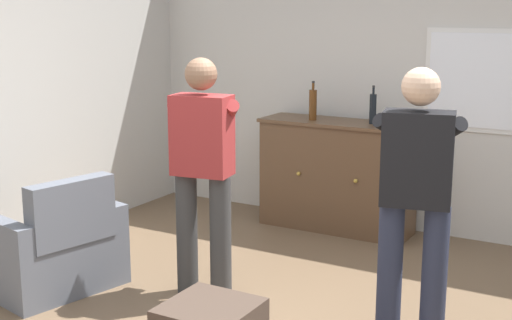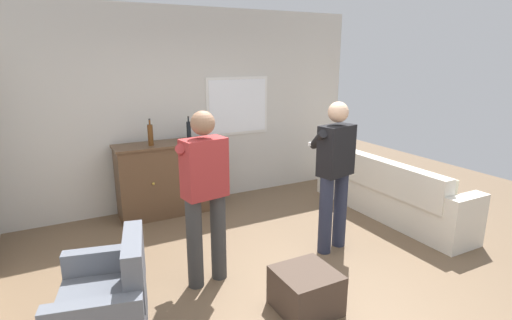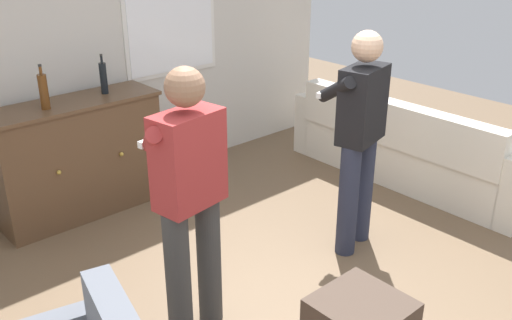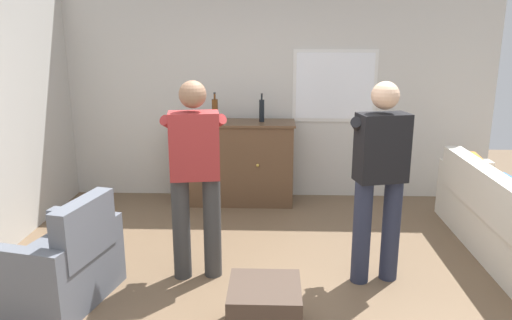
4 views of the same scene
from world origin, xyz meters
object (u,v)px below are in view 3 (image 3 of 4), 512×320
at_px(sideboard_cabinet, 79,158).
at_px(person_standing_right, 359,133).
at_px(bottle_wine_green, 103,78).
at_px(bottle_liquor_amber, 44,91).
at_px(person_standing_left, 189,194).
at_px(couch, 403,149).

relative_size(sideboard_cabinet, person_standing_right, 0.84).
distance_m(sideboard_cabinet, bottle_wine_green, 0.71).
distance_m(sideboard_cabinet, person_standing_right, 2.35).
bearing_deg(bottle_wine_green, bottle_liquor_amber, -172.31).
height_order(sideboard_cabinet, person_standing_left, person_standing_left).
xyz_separation_m(couch, bottle_wine_green, (-2.27, 1.50, 0.81)).
bearing_deg(person_standing_left, bottle_wine_green, 75.29).
bearing_deg(person_standing_left, bottle_liquor_amber, 91.37).
bearing_deg(sideboard_cabinet, bottle_wine_green, 3.73).
height_order(bottle_liquor_amber, person_standing_right, person_standing_right).
relative_size(couch, sideboard_cabinet, 1.74).
xyz_separation_m(sideboard_cabinet, person_standing_right, (1.32, -1.90, 0.43)).
height_order(couch, bottle_wine_green, bottle_wine_green).
bearing_deg(person_standing_right, couch, 18.67).
bearing_deg(couch, person_standing_right, -161.33).
bearing_deg(couch, bottle_wine_green, 146.57).
bearing_deg(couch, bottle_liquor_amber, 153.16).
distance_m(bottle_wine_green, person_standing_right, 2.18).
height_order(couch, bottle_liquor_amber, bottle_liquor_amber).
distance_m(person_standing_left, person_standing_right, 1.50).
xyz_separation_m(person_standing_left, person_standing_right, (1.50, -0.02, 0.00)).
relative_size(sideboard_cabinet, bottle_liquor_amber, 4.02).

